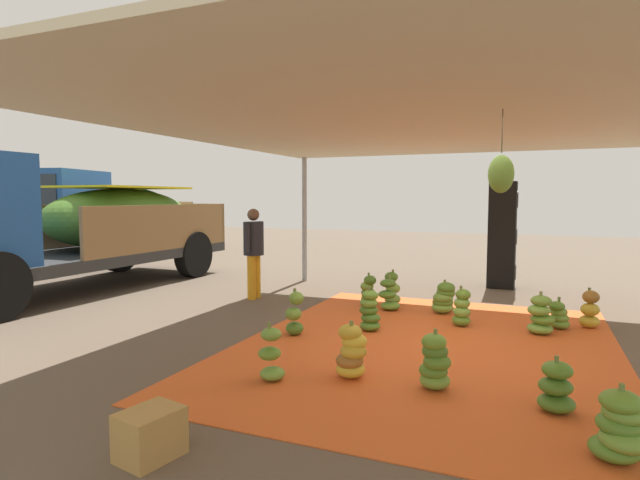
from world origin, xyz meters
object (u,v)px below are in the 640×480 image
Objects in this scene: banana_bunch_6 at (389,296)px; banana_bunch_5 at (556,388)px; banana_bunch_7 at (352,353)px; banana_bunch_14 at (392,289)px; banana_bunch_4 at (559,316)px; worker_0 at (254,246)px; crate_0 at (150,434)px; cargo_truck_main at (63,225)px; banana_bunch_2 at (435,363)px; banana_bunch_10 at (462,309)px; banana_bunch_13 at (370,312)px; banana_bunch_11 at (620,428)px; banana_bunch_0 at (295,315)px; banana_bunch_9 at (541,316)px; banana_bunch_12 at (368,291)px; banana_bunch_3 at (444,299)px; banana_bunch_1 at (590,311)px; banana_bunch_8 at (271,356)px; speaker_stack at (502,235)px; cargo_truck_far at (106,214)px.

banana_bunch_5 is at bearing -144.43° from banana_bunch_6.
banana_bunch_14 is at bearing 8.27° from banana_bunch_7.
banana_bunch_4 is 4.84m from worker_0.
crate_0 is (-1.87, 2.53, -0.03)m from banana_bunch_5.
cargo_truck_main is at bearing 74.06° from banana_bunch_5.
banana_bunch_2 is 2.45m from banana_bunch_10.
banana_bunch_13 is at bearing -117.70° from worker_0.
banana_bunch_0 is at bearing 59.47° from banana_bunch_11.
crate_0 is (-4.39, 2.44, -0.07)m from banana_bunch_9.
banana_bunch_10 reaches higher than banana_bunch_5.
banana_bunch_12 is (0.28, 0.41, 0.01)m from banana_bunch_6.
banana_bunch_0 is 3.50m from banana_bunch_4.
banana_bunch_0 is at bearing 114.41° from banana_bunch_9.
banana_bunch_7 is at bearing 173.17° from banana_bunch_3.
banana_bunch_5 is (-2.89, 0.13, 0.01)m from banana_bunch_4.
cargo_truck_main is at bearing 94.97° from banana_bunch_1.
cargo_truck_main reaches higher than banana_bunch_8.
banana_bunch_3 is at bearing 166.61° from speaker_stack.
banana_bunch_11 is at bearing -172.11° from banana_bunch_9.
banana_bunch_7 reaches higher than banana_bunch_6.
banana_bunch_11 is at bearing -155.73° from banana_bunch_3.
banana_bunch_8 is (-0.27, 2.48, 0.04)m from banana_bunch_5.
banana_bunch_0 is 5.43m from cargo_truck_main.
speaker_stack is at bearing -32.22° from banana_bunch_14.
banana_bunch_5 is at bearing -157.26° from banana_bunch_10.
banana_bunch_0 is at bearing 17.41° from banana_bunch_8.
crate_0 is (-7.85, 1.77, -0.86)m from speaker_stack.
worker_0 is (-0.07, 3.22, 0.67)m from banana_bunch_3.
banana_bunch_2 reaches higher than banana_bunch_12.
banana_bunch_0 is 10.43m from cargo_truck_far.
banana_bunch_1 is at bearing -99.29° from banana_bunch_14.
banana_bunch_14 reaches higher than banana_bunch_4.
banana_bunch_14 is at bearing -78.32° from cargo_truck_main.
banana_bunch_5 is 4.23m from banana_bunch_14.
crate_0 is at bearing 150.72° from banana_bunch_4.
speaker_stack is (2.56, -1.90, 0.79)m from banana_bunch_12.
banana_bunch_4 is 3.39m from banana_bunch_7.
banana_bunch_10 is (-0.53, 1.59, -0.00)m from banana_bunch_1.
worker_0 is at bearing 55.79° from banana_bunch_5.
banana_bunch_14 is (0.99, 1.23, 0.01)m from banana_bunch_10.
banana_bunch_9 is at bearing 148.03° from banana_bunch_4.
banana_bunch_8 is 1.60m from crate_0.
banana_bunch_7 is 0.96× the size of banana_bunch_14.
banana_bunch_5 is at bearing -124.21° from worker_0.
banana_bunch_1 is 0.93× the size of banana_bunch_13.
banana_bunch_1 is at bearing -85.03° from cargo_truck_main.
banana_bunch_12 is 1.65m from banana_bunch_13.
banana_bunch_12 is at bearing 36.14° from banana_bunch_11.
banana_bunch_2 is 0.98× the size of banana_bunch_8.
worker_0 is (1.31, 2.49, 0.65)m from banana_bunch_13.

